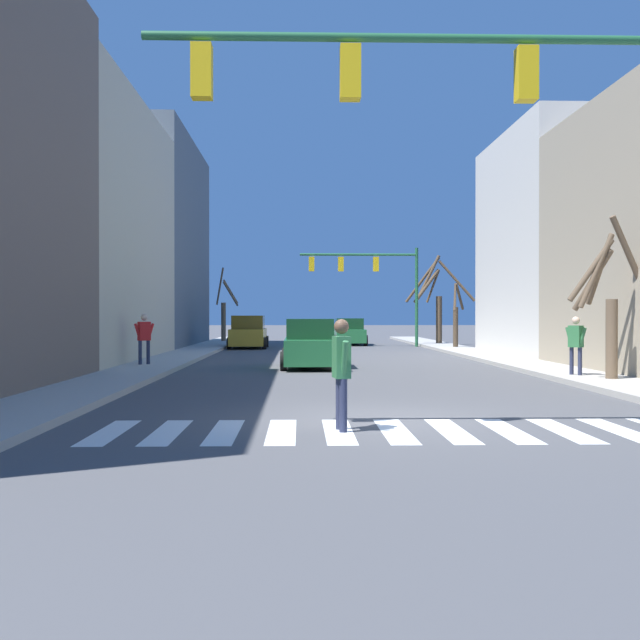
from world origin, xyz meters
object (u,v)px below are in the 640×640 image
at_px(car_parked_left_near, 248,333).
at_px(pedestrian_near_right_corner, 144,335).
at_px(car_parked_right_near, 310,345).
at_px(street_tree_left_far, 224,313).
at_px(traffic_signal_near, 511,115).
at_px(street_tree_right_far, 608,300).
at_px(traffic_signal_far, 372,273).
at_px(street_tree_left_mid, 456,317).
at_px(car_parked_right_far, 349,332).
at_px(street_tree_right_mid, 436,300).
at_px(pedestrian_on_right_sidewalk, 341,365).
at_px(pedestrian_crossing_street, 576,340).

bearing_deg(car_parked_left_near, pedestrian_near_right_corner, 170.94).
height_order(car_parked_right_near, street_tree_left_far, street_tree_left_far).
bearing_deg(car_parked_right_near, traffic_signal_near, 11.62).
distance_m(car_parked_right_near, street_tree_right_far, 10.18).
xyz_separation_m(traffic_signal_far, street_tree_left_far, (-9.11, 5.87, -2.26)).
bearing_deg(street_tree_left_mid, traffic_signal_near, -100.20).
bearing_deg(traffic_signal_far, traffic_signal_near, -91.58).
xyz_separation_m(traffic_signal_near, car_parked_right_far, (-0.26, 34.29, -4.22)).
height_order(traffic_signal_near, street_tree_left_mid, traffic_signal_near).
distance_m(traffic_signal_near, street_tree_right_mid, 33.40).
relative_size(car_parked_right_far, pedestrian_on_right_sidewalk, 2.67).
height_order(car_parked_right_near, pedestrian_on_right_sidewalk, pedestrian_on_right_sidewalk).
bearing_deg(street_tree_right_far, street_tree_right_mid, 90.16).
height_order(car_parked_left_near, street_tree_right_mid, street_tree_right_mid).
bearing_deg(street_tree_left_far, pedestrian_crossing_street, -65.63).
bearing_deg(street_tree_right_mid, car_parked_left_near, -163.85).
bearing_deg(street_tree_right_far, car_parked_left_near, 117.15).
relative_size(traffic_signal_near, street_tree_right_mid, 1.76).
xyz_separation_m(pedestrian_crossing_street, street_tree_right_mid, (0.38, 23.72, 1.62)).
relative_size(pedestrian_crossing_street, street_tree_left_mid, 0.49).
xyz_separation_m(traffic_signal_near, car_parked_right_near, (-2.96, 14.39, -4.19)).
relative_size(car_parked_right_far, street_tree_right_mid, 0.90).
xyz_separation_m(car_parked_right_near, car_parked_left_near, (-3.19, 15.39, 0.04)).
distance_m(car_parked_right_far, street_tree_right_mid, 5.67).
bearing_deg(street_tree_left_far, street_tree_right_mid, -18.54).
relative_size(car_parked_right_near, street_tree_left_mid, 1.30).
bearing_deg(car_parked_right_far, traffic_signal_far, -157.94).
distance_m(traffic_signal_far, car_parked_right_far, 4.62).
bearing_deg(traffic_signal_near, pedestrian_near_right_corner, 121.49).
bearing_deg(street_tree_right_mid, street_tree_right_far, -89.84).
height_order(traffic_signal_near, car_parked_left_near, traffic_signal_near).
relative_size(street_tree_right_far, street_tree_left_far, 0.91).
bearing_deg(street_tree_left_far, car_parked_right_far, -21.09).
bearing_deg(pedestrian_on_right_sidewalk, street_tree_right_far, -51.83).
distance_m(car_parked_right_far, street_tree_right_far, 26.71).
bearing_deg(car_parked_right_far, pedestrian_on_right_sidewalk, 176.00).
height_order(traffic_signal_far, street_tree_left_mid, traffic_signal_far).
bearing_deg(street_tree_right_far, street_tree_left_mid, 89.88).
distance_m(street_tree_right_far, street_tree_left_far, 32.06).
relative_size(street_tree_right_far, street_tree_right_mid, 0.82).
bearing_deg(pedestrian_crossing_street, pedestrian_on_right_sidewalk, -70.04).
bearing_deg(car_parked_left_near, street_tree_left_far, 15.39).
xyz_separation_m(car_parked_right_near, pedestrian_crossing_street, (7.45, -5.14, 0.33)).
relative_size(pedestrian_on_right_sidewalk, pedestrian_near_right_corner, 1.03).
xyz_separation_m(pedestrian_on_right_sidewalk, street_tree_left_mid, (7.64, 27.53, 0.66)).
distance_m(car_parked_right_far, pedestrian_crossing_street, 25.49).
bearing_deg(pedestrian_crossing_street, traffic_signal_far, 157.55).
bearing_deg(street_tree_right_mid, traffic_signal_near, -98.42).
height_order(car_parked_right_far, street_tree_right_far, street_tree_right_far).
bearing_deg(traffic_signal_near, traffic_signal_far, 88.42).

